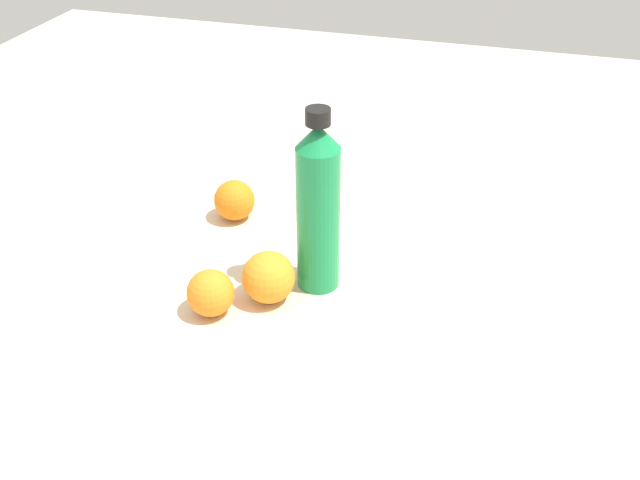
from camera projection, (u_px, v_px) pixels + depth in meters
The scene contains 5 objects.
ground_plane at pixel (321, 277), 1.14m from camera, with size 2.40×2.40×0.00m, color beige.
water_bottle at pixel (320, 207), 1.05m from camera, with size 0.06×0.06×0.29m.
orange_0 at pixel (269, 277), 1.07m from camera, with size 0.08×0.08×0.08m, color orange.
orange_1 at pixel (211, 293), 1.05m from camera, with size 0.07×0.07×0.07m, color orange.
orange_2 at pixel (234, 200), 1.27m from camera, with size 0.07×0.07×0.07m, color orange.
Camera 1 is at (0.26, -0.88, 0.68)m, focal length 40.64 mm.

